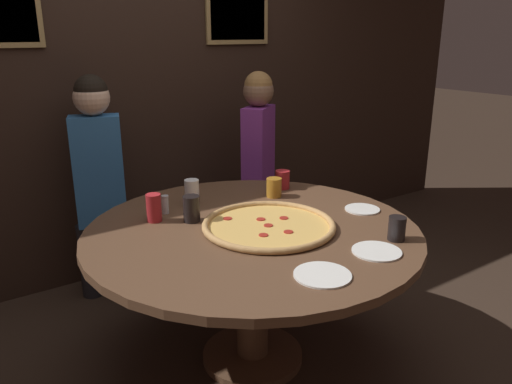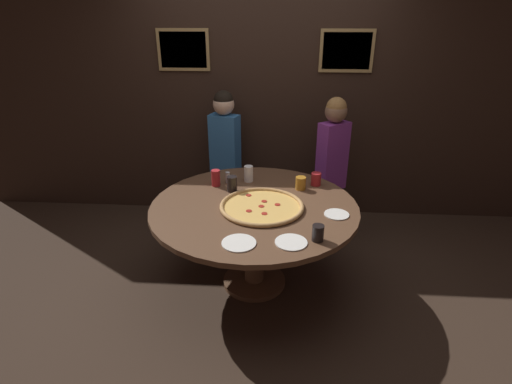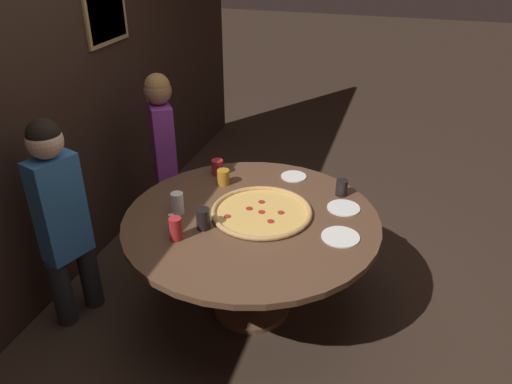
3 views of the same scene
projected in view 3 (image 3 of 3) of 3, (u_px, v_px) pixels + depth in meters
The scene contains 16 objects.
ground_plane at pixel (252, 307), 3.47m from camera, with size 24.00×24.00×0.00m, color #38281E.
back_wall at pixel (43, 109), 3.20m from camera, with size 6.40×0.08×2.60m.
dining_table at pixel (251, 234), 3.18m from camera, with size 1.61×1.61×0.74m.
giant_pizza at pixel (262, 212), 3.15m from camera, with size 0.64×0.64×0.03m.
drink_cup_far_right at pixel (203, 219), 2.98m from camera, with size 0.08×0.08×0.13m, color black.
drink_cup_near_left at pixel (176, 229), 2.88m from camera, with size 0.07×0.07×0.14m, color #B22328.
drink_cup_centre_back at pixel (177, 203), 3.13m from camera, with size 0.08×0.08×0.14m, color white.
drink_cup_far_left at pixel (217, 167), 3.61m from camera, with size 0.08×0.08×0.11m, color #B22328.
drink_cup_front_edge at pixel (223, 177), 3.48m from camera, with size 0.09×0.09×0.11m, color #BC7A23.
drink_cup_by_shaker at pixel (342, 188), 3.34m from camera, with size 0.08×0.08×0.11m, color black.
white_plate_beside_cup at pixel (294, 176), 3.60m from camera, with size 0.18×0.18×0.01m, color white.
white_plate_near_front at pixel (340, 237), 2.92m from camera, with size 0.23×0.23×0.01m, color white.
white_plate_right_side at pixel (344, 208), 3.21m from camera, with size 0.21×0.21×0.01m, color white.
condiment_shaker at pixel (172, 222), 2.98m from camera, with size 0.04×0.04×0.10m.
diner_side_right at pixel (163, 149), 3.91m from camera, with size 0.35×0.31×1.39m.
diner_centre_back at pixel (61, 213), 3.06m from camera, with size 0.37×0.24×1.41m.
Camera 3 is at (-2.52, -0.81, 2.39)m, focal length 35.00 mm.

